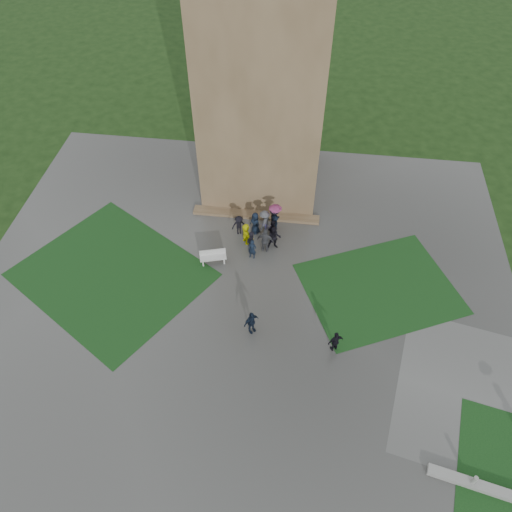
# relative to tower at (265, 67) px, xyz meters

# --- Properties ---
(ground) EXTENTS (120.00, 120.00, 0.00)m
(ground) POSITION_rel_tower_xyz_m (0.00, -15.00, -9.00)
(ground) COLOR black
(plaza) EXTENTS (34.00, 34.00, 0.02)m
(plaza) POSITION_rel_tower_xyz_m (0.00, -13.00, -8.99)
(plaza) COLOR #3A3A38
(plaza) RESTS_ON ground
(lawn_inset_left) EXTENTS (14.10, 13.46, 0.01)m
(lawn_inset_left) POSITION_rel_tower_xyz_m (-8.50, -11.00, -8.97)
(lawn_inset_left) COLOR #123414
(lawn_inset_left) RESTS_ON plaza
(lawn_inset_right) EXTENTS (11.12, 10.15, 0.01)m
(lawn_inset_right) POSITION_rel_tower_xyz_m (8.50, -10.00, -8.97)
(lawn_inset_right) COLOR #123414
(lawn_inset_right) RESTS_ON plaza
(tower) EXTENTS (8.00, 8.00, 18.00)m
(tower) POSITION_rel_tower_xyz_m (0.00, 0.00, 0.00)
(tower) COLOR brown
(tower) RESTS_ON ground
(tower_plinth) EXTENTS (9.00, 0.80, 0.22)m
(tower_plinth) POSITION_rel_tower_xyz_m (0.00, -4.40, -8.87)
(tower_plinth) COLOR brown
(tower_plinth) RESTS_ON plaza
(bench) EXTENTS (1.79, 0.99, 0.99)m
(bench) POSITION_rel_tower_xyz_m (-2.22, -9.11, -8.47)
(bench) COLOR silver
(bench) RESTS_ON plaza
(visitor_cluster) EXTENTS (3.55, 3.71, 2.43)m
(visitor_cluster) POSITION_rel_tower_xyz_m (0.74, -6.58, -8.00)
(visitor_cluster) COLOR black
(visitor_cluster) RESTS_ON plaza
(pedestrian_mid) EXTENTS (1.11, 1.10, 1.70)m
(pedestrian_mid) POSITION_rel_tower_xyz_m (0.96, -14.11, -8.13)
(pedestrian_mid) COLOR black
(pedestrian_mid) RESTS_ON plaza
(pedestrian_near) EXTENTS (1.06, 0.89, 1.57)m
(pedestrian_near) POSITION_rel_tower_xyz_m (5.76, -14.76, -8.19)
(pedestrian_near) COLOR black
(pedestrian_near) RESTS_ON plaza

